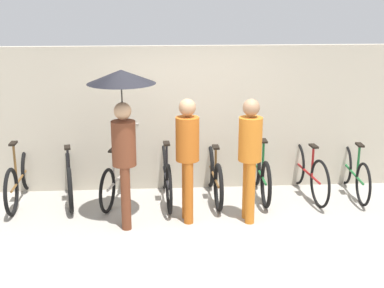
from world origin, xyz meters
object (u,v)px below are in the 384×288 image
(parked_bicycle_1, at_px, (69,178))
(parked_bicycle_6, at_px, (307,171))
(parked_bicycle_5, at_px, (261,173))
(pedestrian_trailing, at_px, (250,151))
(parked_bicycle_4, at_px, (214,175))
(parked_bicycle_2, at_px, (118,178))
(parked_bicycle_3, at_px, (166,176))
(pedestrian_center, at_px, (187,151))
(parked_bicycle_0, at_px, (20,178))
(pedestrian_leading, at_px, (122,110))
(parked_bicycle_7, at_px, (354,172))

(parked_bicycle_1, relative_size, parked_bicycle_6, 0.96)
(parked_bicycle_5, xyz_separation_m, pedestrian_trailing, (-0.35, -0.95, 0.65))
(parked_bicycle_4, height_order, parked_bicycle_6, parked_bicycle_6)
(parked_bicycle_2, relative_size, parked_bicycle_3, 0.91)
(pedestrian_center, bearing_deg, parked_bicycle_1, 147.24)
(parked_bicycle_2, distance_m, parked_bicycle_6, 2.96)
(parked_bicycle_0, relative_size, parked_bicycle_5, 1.05)
(parked_bicycle_3, height_order, pedestrian_center, pedestrian_center)
(parked_bicycle_2, bearing_deg, pedestrian_leading, -156.29)
(parked_bicycle_4, distance_m, parked_bicycle_6, 1.48)
(parked_bicycle_2, distance_m, parked_bicycle_7, 3.70)
(parked_bicycle_4, xyz_separation_m, parked_bicycle_7, (2.22, 0.02, -0.02))
(pedestrian_center, bearing_deg, parked_bicycle_7, 12.54)
(pedestrian_trailing, bearing_deg, parked_bicycle_3, 138.33)
(parked_bicycle_6, distance_m, parked_bicycle_7, 0.74)
(parked_bicycle_1, bearing_deg, parked_bicycle_2, -104.11)
(parked_bicycle_5, bearing_deg, pedestrian_leading, 116.60)
(parked_bicycle_4, distance_m, pedestrian_leading, 2.02)
(parked_bicycle_0, relative_size, parked_bicycle_7, 1.08)
(parked_bicycle_1, bearing_deg, pedestrian_trailing, -120.58)
(pedestrian_center, bearing_deg, parked_bicycle_4, 56.20)
(parked_bicycle_0, relative_size, parked_bicycle_6, 1.01)
(pedestrian_leading, bearing_deg, parked_bicycle_1, 128.73)
(parked_bicycle_2, distance_m, pedestrian_leading, 1.57)
(parked_bicycle_3, bearing_deg, parked_bicycle_0, 84.16)
(parked_bicycle_0, bearing_deg, parked_bicycle_3, -93.03)
(parked_bicycle_2, bearing_deg, parked_bicycle_1, 99.54)
(parked_bicycle_3, xyz_separation_m, pedestrian_center, (0.28, -0.81, 0.63))
(parked_bicycle_0, height_order, parked_bicycle_2, parked_bicycle_2)
(parked_bicycle_6, xyz_separation_m, pedestrian_leading, (-2.79, -0.94, 1.23))
(parked_bicycle_3, bearing_deg, pedestrian_trailing, -130.71)
(parked_bicycle_0, distance_m, pedestrian_leading, 2.28)
(parked_bicycle_3, relative_size, parked_bicycle_6, 1.02)
(parked_bicycle_0, xyz_separation_m, parked_bicycle_7, (5.18, -0.04, -0.01))
(parked_bicycle_4, bearing_deg, parked_bicycle_0, 87.61)
(pedestrian_center, xyz_separation_m, pedestrian_trailing, (0.85, -0.06, -0.00))
(parked_bicycle_7, bearing_deg, parked_bicycle_4, 94.13)
(parked_bicycle_1, distance_m, parked_bicycle_2, 0.75)
(parked_bicycle_2, height_order, pedestrian_leading, pedestrian_leading)
(parked_bicycle_6, relative_size, parked_bicycle_7, 1.08)
(parked_bicycle_5, xyz_separation_m, pedestrian_leading, (-2.05, -0.95, 1.25))
(parked_bicycle_3, height_order, pedestrian_trailing, pedestrian_trailing)
(parked_bicycle_7, height_order, pedestrian_center, pedestrian_center)
(parked_bicycle_0, height_order, pedestrian_trailing, pedestrian_trailing)
(parked_bicycle_3, bearing_deg, pedestrian_leading, 143.28)
(parked_bicycle_0, relative_size, pedestrian_trailing, 1.01)
(parked_bicycle_5, distance_m, pedestrian_center, 1.63)
(parked_bicycle_6, relative_size, pedestrian_center, 1.00)
(parked_bicycle_5, bearing_deg, parked_bicycle_0, 91.53)
(parked_bicycle_1, height_order, parked_bicycle_4, parked_bicycle_4)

